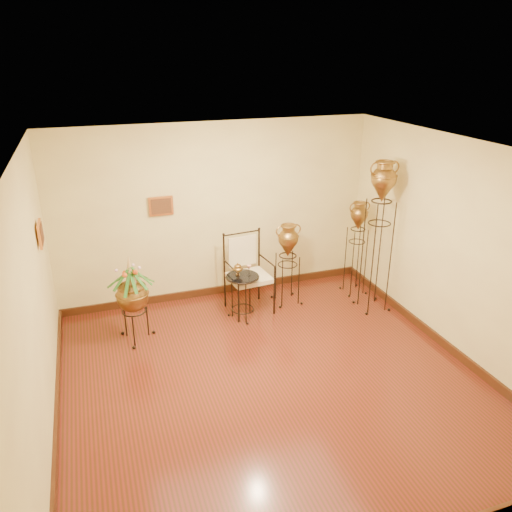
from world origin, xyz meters
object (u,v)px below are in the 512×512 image
object	(u,v)px
amphora_tall	(378,236)
armchair	(249,275)
side_table	(243,296)
amphora_mid	(356,247)
planter_urn	(132,293)

from	to	relation	value
amphora_tall	armchair	size ratio (longest dim) A/B	1.93
amphora_tall	armchair	xyz separation A→B (m)	(-1.85, 0.53, -0.59)
amphora_tall	side_table	size ratio (longest dim) A/B	2.66
side_table	amphora_tall	bearing A→B (deg)	-9.58
amphora_mid	planter_urn	xyz separation A→B (m)	(-3.61, -0.33, -0.08)
amphora_mid	armchair	distance (m)	1.86
amphora_mid	planter_urn	bearing A→B (deg)	-174.75
amphora_tall	planter_urn	bearing A→B (deg)	176.04
side_table	planter_urn	bearing A→B (deg)	-176.74
amphora_tall	amphora_mid	bearing A→B (deg)	90.00
amphora_mid	planter_urn	size ratio (longest dim) A/B	1.22
amphora_tall	amphora_mid	distance (m)	0.71
planter_urn	amphora_mid	bearing A→B (deg)	5.25
amphora_tall	armchair	world-z (taller)	amphora_tall
armchair	side_table	size ratio (longest dim) A/B	1.38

